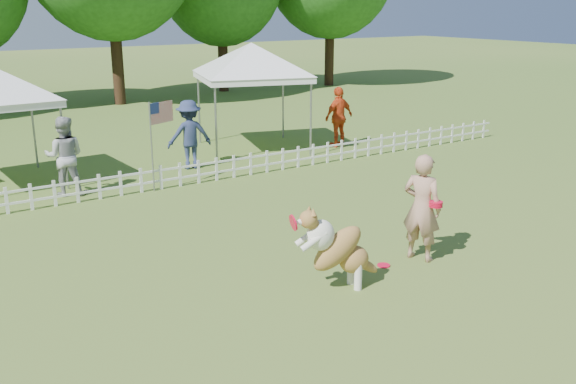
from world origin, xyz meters
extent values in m
plane|color=#315C1D|center=(0.00, 0.00, 0.00)|extent=(120.00, 120.00, 0.00)
imported|color=tan|center=(1.39, 0.37, 0.95)|extent=(0.69, 0.81, 1.90)
cylinder|color=red|center=(0.64, 0.45, 0.01)|extent=(0.23, 0.23, 0.02)
imported|color=#9A9B9F|center=(-2.77, 7.78, 0.93)|extent=(1.11, 1.01, 1.86)
imported|color=navy|center=(0.73, 8.54, 0.93)|extent=(1.30, 0.87, 1.87)
imported|color=red|center=(5.83, 8.57, 0.94)|extent=(1.15, 0.59, 1.88)
camera|label=1|loc=(-6.30, -7.24, 4.34)|focal=40.00mm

